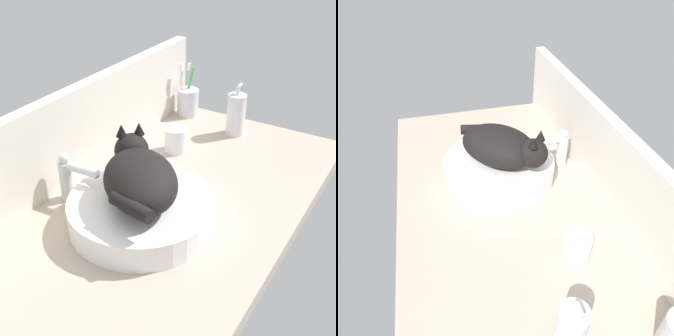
# 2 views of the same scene
# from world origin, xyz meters

# --- Properties ---
(ground_plane) EXTENTS (1.16, 0.63, 0.04)m
(ground_plane) POSITION_xyz_m (0.00, 0.00, -0.02)
(ground_plane) COLOR #B2A08E
(backsplash_panel) EXTENTS (1.16, 0.04, 0.25)m
(backsplash_panel) POSITION_xyz_m (0.00, 0.30, 0.13)
(backsplash_panel) COLOR silver
(backsplash_panel) RESTS_ON ground_plane
(sink_basin) EXTENTS (0.35, 0.35, 0.07)m
(sink_basin) POSITION_xyz_m (-0.11, 0.01, 0.03)
(sink_basin) COLOR white
(sink_basin) RESTS_ON ground_plane
(cat) EXTENTS (0.30, 0.30, 0.14)m
(cat) POSITION_xyz_m (-0.10, 0.02, 0.13)
(cat) COLOR black
(cat) RESTS_ON sink_basin
(faucet) EXTENTS (0.04, 0.12, 0.14)m
(faucet) POSITION_xyz_m (-0.12, 0.22, 0.07)
(faucet) COLOR silver
(faucet) RESTS_ON ground_plane
(soap_dispenser) EXTENTS (0.06, 0.06, 0.17)m
(soap_dispenser) POSITION_xyz_m (0.45, 0.02, 0.07)
(soap_dispenser) COLOR silver
(soap_dispenser) RESTS_ON ground_plane
(toothbrush_cup) EXTENTS (0.07, 0.07, 0.19)m
(toothbrush_cup) POSITION_xyz_m (0.51, 0.23, 0.05)
(toothbrush_cup) COLOR silver
(toothbrush_cup) RESTS_ON ground_plane
(water_glass) EXTENTS (0.07, 0.07, 0.08)m
(water_glass) POSITION_xyz_m (0.25, 0.13, 0.03)
(water_glass) COLOR white
(water_glass) RESTS_ON ground_plane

